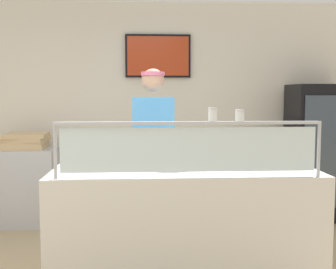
% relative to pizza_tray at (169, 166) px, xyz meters
% --- Properties ---
extents(ground_plane, '(12.00, 12.00, 0.00)m').
position_rel_pizza_tray_xyz_m(ground_plane, '(0.11, 0.53, -0.97)').
color(ground_plane, tan).
rests_on(ground_plane, ground).
extents(shop_rear_unit, '(6.43, 0.13, 2.70)m').
position_rel_pizza_tray_xyz_m(shop_rear_unit, '(0.11, 2.26, 0.39)').
color(shop_rear_unit, silver).
rests_on(shop_rear_unit, ground).
extents(serving_counter, '(2.03, 0.76, 0.95)m').
position_rel_pizza_tray_xyz_m(serving_counter, '(0.11, -0.09, -0.49)').
color(serving_counter, silver).
rests_on(serving_counter, ground).
extents(sneeze_guard, '(1.85, 0.06, 0.39)m').
position_rel_pizza_tray_xyz_m(sneeze_guard, '(0.11, -0.41, 0.24)').
color(sneeze_guard, '#B2B5BC').
rests_on(sneeze_guard, serving_counter).
extents(pizza_tray, '(0.46, 0.46, 0.04)m').
position_rel_pizza_tray_xyz_m(pizza_tray, '(0.00, 0.00, 0.00)').
color(pizza_tray, '#9EA0A8').
rests_on(pizza_tray, serving_counter).
extents(pizza_server, '(0.09, 0.28, 0.01)m').
position_rel_pizza_tray_xyz_m(pizza_server, '(-0.04, -0.02, 0.02)').
color(pizza_server, '#ADAFB7').
rests_on(pizza_server, pizza_tray).
extents(parmesan_shaker, '(0.06, 0.06, 0.10)m').
position_rel_pizza_tray_xyz_m(parmesan_shaker, '(0.27, -0.41, 0.41)').
color(parmesan_shaker, white).
rests_on(parmesan_shaker, sneeze_guard).
extents(pepper_flake_shaker, '(0.06, 0.06, 0.08)m').
position_rel_pizza_tray_xyz_m(pepper_flake_shaker, '(0.46, -0.41, 0.41)').
color(pepper_flake_shaker, white).
rests_on(pepper_flake_shaker, sneeze_guard).
extents(worker_figure, '(0.41, 0.50, 1.76)m').
position_rel_pizza_tray_xyz_m(worker_figure, '(-0.10, 0.62, 0.04)').
color(worker_figure, '#23232D').
rests_on(worker_figure, ground).
extents(drink_fridge, '(0.72, 0.61, 1.65)m').
position_rel_pizza_tray_xyz_m(drink_fridge, '(1.97, 1.82, -0.14)').
color(drink_fridge, black).
rests_on(drink_fridge, ground).
extents(prep_shelf, '(0.70, 0.55, 0.89)m').
position_rel_pizza_tray_xyz_m(prep_shelf, '(-1.57, 1.77, -0.52)').
color(prep_shelf, '#B7BABF').
rests_on(prep_shelf, ground).
extents(pizza_box_stack, '(0.50, 0.49, 0.18)m').
position_rel_pizza_tray_xyz_m(pizza_box_stack, '(-1.57, 1.77, 0.02)').
color(pizza_box_stack, tan).
rests_on(pizza_box_stack, prep_shelf).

